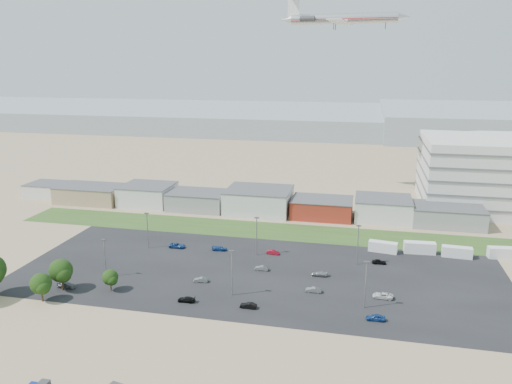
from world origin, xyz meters
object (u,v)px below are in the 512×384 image
(airliner, at_px, (344,18))
(parked_car_2, at_px, (376,317))
(parked_car_0, at_px, (383,296))
(parked_car_4, at_px, (201,280))
(parked_car_8, at_px, (379,262))
(box_trailer_a, at_px, (383,247))
(parked_car_7, at_px, (262,268))
(parked_car_12, at_px, (319,274))
(parked_car_9, at_px, (177,246))
(parked_car_6, at_px, (220,248))
(parked_car_1, at_px, (313,290))
(parked_car_13, at_px, (248,305))
(parked_car_11, at_px, (273,252))
(parked_car_3, at_px, (186,299))
(parked_car_10, at_px, (67,285))

(airliner, distance_m, parked_car_2, 119.15)
(parked_car_0, bearing_deg, parked_car_4, -83.79)
(parked_car_8, bearing_deg, box_trailer_a, -10.96)
(parked_car_7, xyz_separation_m, parked_car_12, (14.38, -0.37, 0.01))
(parked_car_0, distance_m, parked_car_9, 59.17)
(parked_car_6, bearing_deg, airliner, -28.84)
(airliner, height_order, parked_car_1, airliner)
(box_trailer_a, height_order, parked_car_13, box_trailer_a)
(parked_car_8, distance_m, parked_car_11, 28.11)
(parked_car_0, relative_size, parked_car_6, 1.07)
(airliner, xyz_separation_m, parked_car_4, (-26.30, -88.88, -65.44))
(parked_car_4, height_order, parked_car_11, parked_car_11)
(box_trailer_a, relative_size, parked_car_3, 1.96)
(parked_car_4, relative_size, parked_car_8, 0.96)
(parked_car_1, bearing_deg, parked_car_4, -88.98)
(parked_car_3, bearing_deg, parked_car_13, 89.91)
(parked_car_10, xyz_separation_m, parked_car_11, (42.89, 30.85, -0.06))
(parked_car_3, bearing_deg, box_trailer_a, 132.39)
(parked_car_6, xyz_separation_m, parked_car_13, (15.54, -30.91, -0.01))
(parked_car_0, distance_m, parked_car_13, 30.09)
(airliner, distance_m, parked_car_3, 121.74)
(parked_car_1, distance_m, parked_car_8, 25.02)
(parked_car_10, relative_size, parked_car_13, 1.20)
(box_trailer_a, height_order, parked_car_4, box_trailer_a)
(parked_car_3, height_order, parked_car_8, parked_car_8)
(parked_car_3, bearing_deg, parked_car_2, 90.23)
(parked_car_8, height_order, parked_car_13, parked_car_8)
(parked_car_4, distance_m, parked_car_10, 30.98)
(parked_car_2, bearing_deg, parked_car_1, -127.61)
(parked_car_13, bearing_deg, parked_car_6, -152.25)
(parked_car_6, bearing_deg, parked_car_9, 85.87)
(box_trailer_a, bearing_deg, parked_car_10, -142.04)
(parked_car_11, distance_m, parked_car_13, 31.37)
(box_trailer_a, relative_size, parked_car_1, 2.11)
(box_trailer_a, height_order, airliner, airliner)
(parked_car_0, xyz_separation_m, parked_car_13, (-28.04, -10.93, -0.02))
(parked_car_9, xyz_separation_m, parked_car_11, (27.31, 1.00, -0.06))
(box_trailer_a, bearing_deg, parked_car_8, -87.81)
(parked_car_1, bearing_deg, parked_car_2, 53.84)
(parked_car_1, xyz_separation_m, parked_car_13, (-12.73, -10.58, 0.00))
(parked_car_7, height_order, parked_car_11, parked_car_11)
(parked_car_0, height_order, parked_car_8, parked_car_0)
(parked_car_7, height_order, parked_car_13, parked_car_13)
(airliner, bearing_deg, parked_car_4, -101.56)
(parked_car_10, bearing_deg, parked_car_4, -77.17)
(parked_car_3, distance_m, parked_car_12, 33.50)
(parked_car_2, height_order, parked_car_6, parked_car_2)
(parked_car_7, relative_size, parked_car_12, 0.86)
(airliner, distance_m, parked_car_7, 103.47)
(parked_car_1, bearing_deg, parked_car_10, -79.54)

